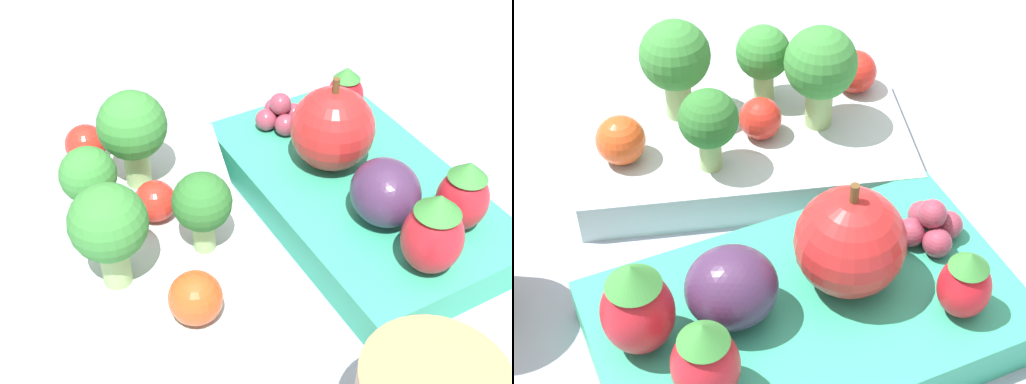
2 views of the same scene
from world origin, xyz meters
TOP-DOWN VIEW (x-y plane):
  - ground_plane at (0.00, 0.00)m, footprint 4.00×4.00m
  - bento_box_savoury at (-0.00, 0.07)m, footprint 0.20×0.14m
  - bento_box_fruit at (-0.00, -0.07)m, footprint 0.22×0.15m
  - broccoli_floret_0 at (0.04, 0.06)m, footprint 0.04×0.04m
  - broccoli_floret_1 at (-0.02, 0.04)m, footprint 0.03×0.03m
  - broccoli_floret_2 at (-0.03, 0.09)m, footprint 0.04×0.04m
  - broccoli_floret_3 at (0.02, 0.09)m, footprint 0.03×0.03m
  - cherry_tomato_0 at (0.01, 0.06)m, footprint 0.02×0.02m
  - cherry_tomato_1 at (-0.07, 0.06)m, footprint 0.03×0.03m
  - cherry_tomato_2 at (0.08, 0.09)m, footprint 0.03×0.03m
  - apple at (0.02, -0.06)m, footprint 0.05×0.05m
  - strawberry_0 at (-0.06, -0.10)m, footprint 0.03×0.03m
  - strawberry_1 at (0.07, -0.09)m, footprint 0.03×0.03m
  - strawberry_2 at (-0.08, -0.07)m, footprint 0.03×0.03m
  - plum at (-0.04, -0.07)m, footprint 0.04×0.04m
  - grape_cluster at (0.07, -0.04)m, footprint 0.04×0.04m

SIDE VIEW (x-z plane):
  - ground_plane at x=0.00m, z-range 0.00..0.00m
  - bento_box_fruit at x=0.00m, z-range 0.00..0.02m
  - bento_box_savoury at x=0.00m, z-range 0.00..0.02m
  - grape_cluster at x=0.07m, z-range 0.02..0.05m
  - cherry_tomato_0 at x=0.01m, z-range 0.02..0.05m
  - cherry_tomato_2 at x=0.08m, z-range 0.02..0.05m
  - cherry_tomato_1 at x=-0.07m, z-range 0.02..0.05m
  - strawberry_1 at x=0.07m, z-range 0.02..0.06m
  - plum at x=-0.04m, z-range 0.02..0.06m
  - strawberry_0 at x=-0.06m, z-range 0.02..0.07m
  - strawberry_2 at x=-0.08m, z-range 0.02..0.07m
  - apple at x=0.02m, z-range 0.02..0.08m
  - broccoli_floret_3 at x=0.02m, z-range 0.03..0.08m
  - broccoli_floret_1 at x=-0.02m, z-range 0.03..0.08m
  - broccoli_floret_2 at x=-0.03m, z-range 0.03..0.09m
  - broccoli_floret_0 at x=0.04m, z-range 0.03..0.10m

